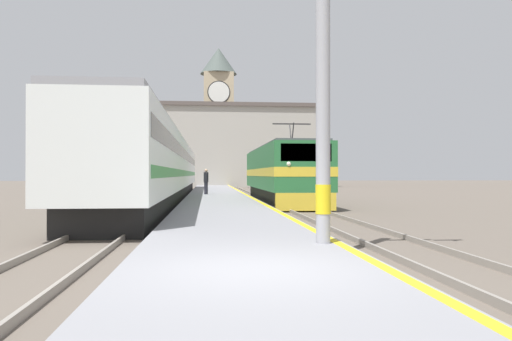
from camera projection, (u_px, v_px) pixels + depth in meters
name	position (u px, v px, depth m)	size (l,w,h in m)	color
ground_plane	(217.00, 197.00, 37.28)	(200.00, 200.00, 0.00)	#60564C
platform	(219.00, 199.00, 32.31)	(4.18, 140.00, 0.32)	gray
rail_track_near	(275.00, 200.00, 32.66)	(2.84, 140.00, 0.16)	#60564C
rail_track_far	(162.00, 201.00, 31.96)	(2.84, 140.00, 0.16)	#60564C
locomotive_train	(281.00, 174.00, 30.06)	(2.92, 15.68, 4.42)	black
passenger_train	(165.00, 167.00, 34.04)	(2.92, 44.20, 4.10)	black
catenary_mast	(326.00, 65.00, 10.21)	(2.36, 0.31, 7.46)	#9E9EA3
person_on_platform	(206.00, 181.00, 35.31)	(0.34, 0.34, 1.79)	#23232D
clock_tower	(219.00, 111.00, 82.85)	(6.06, 6.06, 22.78)	tan
station_building	(227.00, 147.00, 69.66)	(25.92, 9.71, 11.21)	#A8A399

